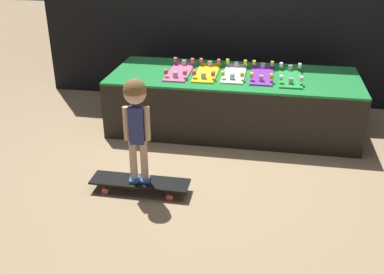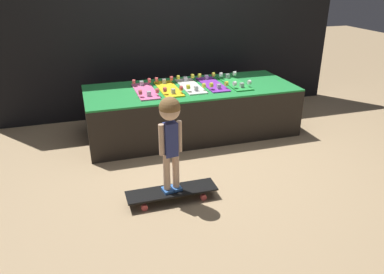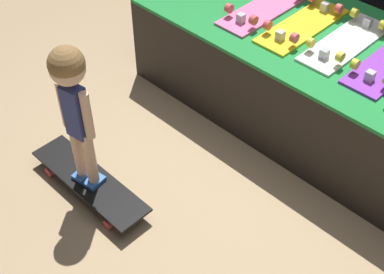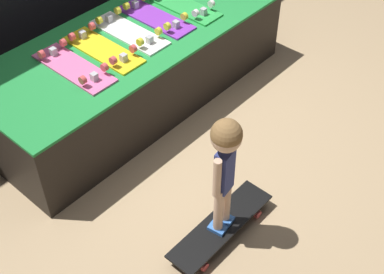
% 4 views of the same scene
% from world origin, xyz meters
% --- Properties ---
extents(ground_plane, '(16.00, 16.00, 0.00)m').
position_xyz_m(ground_plane, '(0.00, 0.00, 0.00)').
color(ground_plane, tan).
extents(back_wall, '(4.55, 0.10, 2.21)m').
position_xyz_m(back_wall, '(0.00, 1.44, 1.10)').
color(back_wall, black).
rests_on(back_wall, ground_plane).
extents(display_rack, '(2.36, 0.94, 0.55)m').
position_xyz_m(display_rack, '(0.00, 0.60, 0.28)').
color(display_rack, black).
rests_on(display_rack, ground_plane).
extents(skateboard_pink_on_rack, '(0.21, 0.63, 0.09)m').
position_xyz_m(skateboard_pink_on_rack, '(-0.53, 0.59, 0.57)').
color(skateboard_pink_on_rack, pink).
rests_on(skateboard_pink_on_rack, display_rack).
extents(skateboard_yellow_on_rack, '(0.21, 0.63, 0.09)m').
position_xyz_m(skateboard_yellow_on_rack, '(-0.26, 0.60, 0.57)').
color(skateboard_yellow_on_rack, yellow).
rests_on(skateboard_yellow_on_rack, display_rack).
extents(skateboard_white_on_rack, '(0.21, 0.63, 0.09)m').
position_xyz_m(skateboard_white_on_rack, '(0.00, 0.62, 0.57)').
color(skateboard_white_on_rack, white).
rests_on(skateboard_white_on_rack, display_rack).
extents(skateboard_purple_on_rack, '(0.21, 0.63, 0.09)m').
position_xyz_m(skateboard_purple_on_rack, '(0.26, 0.62, 0.57)').
color(skateboard_purple_on_rack, purple).
rests_on(skateboard_purple_on_rack, display_rack).
extents(skateboard_green_on_rack, '(0.21, 0.63, 0.09)m').
position_xyz_m(skateboard_green_on_rack, '(0.53, 0.59, 0.57)').
color(skateboard_green_on_rack, green).
rests_on(skateboard_green_on_rack, display_rack).
extents(skateboard_on_floor, '(0.76, 0.20, 0.09)m').
position_xyz_m(skateboard_on_floor, '(-0.58, -0.71, 0.07)').
color(skateboard_on_floor, black).
rests_on(skateboard_on_floor, ground_plane).
extents(child, '(0.19, 0.16, 0.81)m').
position_xyz_m(child, '(-0.58, -0.71, 0.66)').
color(child, '#3870C6').
rests_on(child, skateboard_on_floor).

